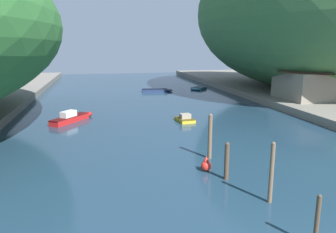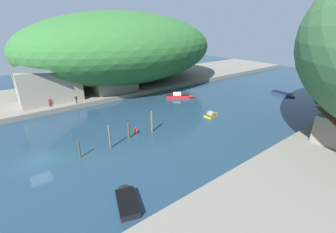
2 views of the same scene
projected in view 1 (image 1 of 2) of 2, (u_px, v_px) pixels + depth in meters
name	position (u px, v px, depth m)	size (l,w,h in m)	color
water_surface	(158.00, 120.00, 37.83)	(130.00, 130.00, 0.00)	#1E384C
hillside_right	(307.00, 12.00, 55.59)	(35.64, 49.90, 26.13)	#3D6B3D
right_bank_cottage	(305.00, 81.00, 46.06)	(6.57, 8.33, 5.06)	gray
boat_yellow_tender	(184.00, 119.00, 37.37)	(1.93, 3.35, 0.92)	gold
boat_small_dinghy	(74.00, 117.00, 37.36)	(4.90, 6.02, 1.30)	red
boat_moored_right	(158.00, 90.00, 60.80)	(5.89, 2.54, 0.50)	navy
boat_navy_launch	(198.00, 88.00, 63.79)	(3.99, 4.09, 0.42)	teal
mooring_post_nearest	(317.00, 221.00, 13.83)	(0.20, 0.20, 2.43)	#4C3D2D
mooring_post_second	(271.00, 173.00, 17.69)	(0.24, 0.24, 3.48)	brown
mooring_post_middle	(227.00, 161.00, 20.90)	(0.31, 0.31, 2.50)	#4C3D2D
mooring_post_fourth	(210.00, 136.00, 24.69)	(0.31, 0.31, 3.49)	brown
channel_buoy_near	(206.00, 165.00, 22.49)	(0.72, 0.72, 1.08)	red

